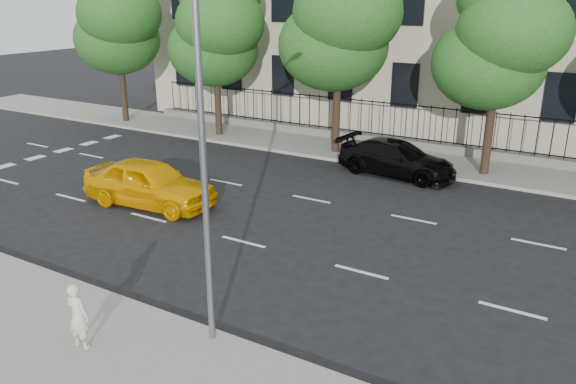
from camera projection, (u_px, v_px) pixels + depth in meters
The scene contains 14 objects.
ground at pixel (192, 274), 15.53m from camera, with size 120.00×120.00×0.00m, color black.
near_sidewalk at pixel (74, 345), 12.25m from camera, with size 60.00×4.00×0.15m, color gray.
far_sidewalk at pixel (380, 154), 26.89m from camera, with size 60.00×4.00×0.15m, color gray.
lane_markings at pixel (281, 218), 19.39m from camera, with size 49.60×4.62×0.01m, color silver, non-canonical shape.
crosswalk at pixel (20, 162), 25.96m from camera, with size 0.50×12.10×0.01m, color silver, non-canonical shape.
iron_fence at pixel (393, 136), 28.09m from camera, with size 30.00×0.50×2.20m.
street_light at pixel (218, 110), 11.19m from camera, with size 0.25×3.32×8.05m.
tree_a at pixel (119, 17), 31.99m from camera, with size 5.71×5.31×9.39m.
tree_b at pixel (217, 25), 28.74m from camera, with size 5.53×5.12×8.97m.
tree_c at pixel (342, 16), 25.21m from camera, with size 5.89×5.50×9.80m.
tree_d at pixel (502, 34), 22.05m from camera, with size 5.34×4.94×8.84m.
yellow_taxi at pixel (149, 183), 20.37m from camera, with size 2.02×5.02×1.71m, color #FAAD00.
black_sedan at pixel (397, 158), 23.83m from camera, with size 2.07×5.10×1.48m, color black.
woman_near at pixel (78, 316), 11.86m from camera, with size 0.55×0.36×1.51m, color silver.
Camera 1 is at (9.33, -10.63, 7.31)m, focal length 35.00 mm.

